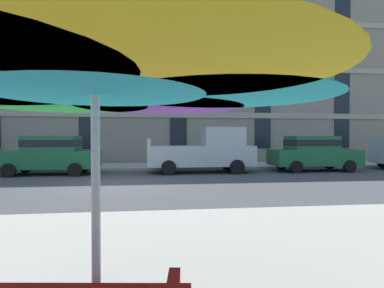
# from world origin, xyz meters

# --- Properties ---
(ground_plane) EXTENTS (120.00, 120.00, 0.00)m
(ground_plane) POSITION_xyz_m (0.00, 0.00, 0.00)
(ground_plane) COLOR #424244
(sidewalk_far) EXTENTS (56.00, 3.60, 0.12)m
(sidewalk_far) POSITION_xyz_m (0.00, 6.80, 0.06)
(sidewalk_far) COLOR #9E998E
(sidewalk_far) RESTS_ON ground
(apartment_building) EXTENTS (45.85, 12.08, 16.00)m
(apartment_building) POSITION_xyz_m (0.00, 14.99, 8.00)
(apartment_building) COLOR gray
(apartment_building) RESTS_ON ground
(sedan_green) EXTENTS (4.40, 1.98, 1.78)m
(sedan_green) POSITION_xyz_m (-3.45, 3.70, 0.95)
(sedan_green) COLOR #195933
(sedan_green) RESTS_ON ground
(pickup_silver_midblock) EXTENTS (5.10, 2.12, 2.20)m
(pickup_silver_midblock) POSITION_xyz_m (3.77, 3.70, 1.03)
(pickup_silver_midblock) COLOR #A8AAB2
(pickup_silver_midblock) RESTS_ON ground
(sedan_green_midblock) EXTENTS (4.40, 1.98, 1.78)m
(sedan_green_midblock) POSITION_xyz_m (9.35, 3.70, 0.95)
(sedan_green_midblock) COLOR #195933
(sedan_green_midblock) RESTS_ON ground
(patio_umbrella) EXTENTS (3.33, 3.09, 2.48)m
(patio_umbrella) POSITION_xyz_m (0.94, -9.00, 2.19)
(patio_umbrella) COLOR silver
(patio_umbrella) RESTS_ON ground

